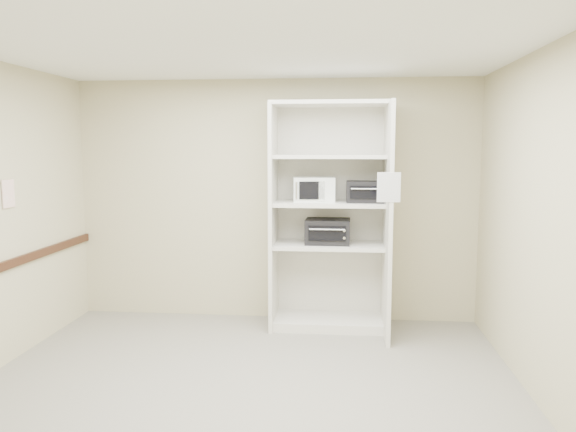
# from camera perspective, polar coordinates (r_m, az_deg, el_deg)

# --- Properties ---
(floor) EXTENTS (4.50, 4.00, 0.01)m
(floor) POSITION_cam_1_polar(r_m,az_deg,el_deg) (4.75, -4.28, -17.21)
(floor) COLOR slate
(floor) RESTS_ON ground
(ceiling) EXTENTS (4.50, 4.00, 0.01)m
(ceiling) POSITION_cam_1_polar(r_m,az_deg,el_deg) (4.40, -4.62, 16.83)
(ceiling) COLOR white
(wall_back) EXTENTS (4.50, 0.02, 2.70)m
(wall_back) POSITION_cam_1_polar(r_m,az_deg,el_deg) (6.34, -1.32, 1.59)
(wall_back) COLOR #BAB088
(wall_back) RESTS_ON ground
(wall_front) EXTENTS (4.50, 0.02, 2.70)m
(wall_front) POSITION_cam_1_polar(r_m,az_deg,el_deg) (2.46, -12.56, -7.16)
(wall_front) COLOR #BAB088
(wall_front) RESTS_ON ground
(wall_right) EXTENTS (0.02, 4.00, 2.70)m
(wall_right) POSITION_cam_1_polar(r_m,az_deg,el_deg) (4.56, 24.62, -1.16)
(wall_right) COLOR #BAB088
(wall_right) RESTS_ON ground
(shelving_unit) EXTENTS (1.24, 0.92, 2.42)m
(shelving_unit) POSITION_cam_1_polar(r_m,az_deg,el_deg) (6.03, 4.64, -0.81)
(shelving_unit) COLOR beige
(shelving_unit) RESTS_ON floor
(microwave) EXTENTS (0.47, 0.38, 0.26)m
(microwave) POSITION_cam_1_polar(r_m,az_deg,el_deg) (6.03, 2.61, 2.74)
(microwave) COLOR white
(microwave) RESTS_ON shelving_unit
(toaster_oven_upper) EXTENTS (0.39, 0.30, 0.22)m
(toaster_oven_upper) POSITION_cam_1_polar(r_m,az_deg,el_deg) (5.98, 7.83, 2.46)
(toaster_oven_upper) COLOR black
(toaster_oven_upper) RESTS_ON shelving_unit
(toaster_oven_lower) EXTENTS (0.48, 0.37, 0.26)m
(toaster_oven_lower) POSITION_cam_1_polar(r_m,az_deg,el_deg) (6.03, 4.06, -1.56)
(toaster_oven_lower) COLOR black
(toaster_oven_lower) RESTS_ON shelving_unit
(paper_sign) EXTENTS (0.22, 0.03, 0.28)m
(paper_sign) POSITION_cam_1_polar(r_m,az_deg,el_deg) (5.37, 10.21, 2.89)
(paper_sign) COLOR white
(paper_sign) RESTS_ON shelving_unit
(wall_poster) EXTENTS (0.01, 0.18, 0.25)m
(wall_poster) POSITION_cam_1_polar(r_m,az_deg,el_deg) (5.64, -26.54, 2.04)
(wall_poster) COLOR white
(wall_poster) RESTS_ON wall_left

